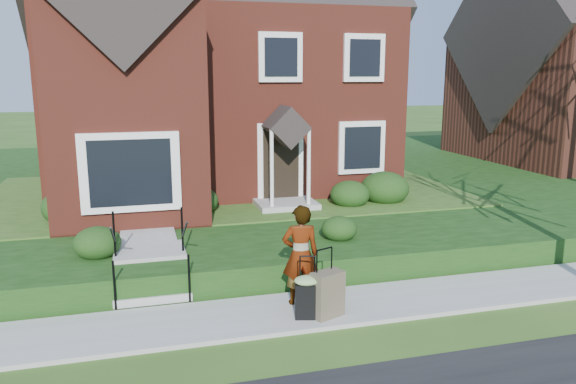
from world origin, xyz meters
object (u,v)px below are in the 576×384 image
object	(u,v)px
front_steps	(151,267)
suitcase_black	(307,294)
woman	(300,255)
suitcase_olive	(327,294)

from	to	relation	value
front_steps	suitcase_black	xyz separation A→B (m)	(2.51, -2.22, 0.03)
front_steps	woman	xyz separation A→B (m)	(2.58, -1.59, 0.52)
front_steps	suitcase_olive	xyz separation A→B (m)	(2.87, -2.25, 0.01)
front_steps	suitcase_black	distance (m)	3.36
woman	suitcase_black	world-z (taller)	woman
woman	suitcase_black	distance (m)	0.81
woman	suitcase_black	size ratio (longest dim) A/B	1.68
woman	suitcase_olive	world-z (taller)	woman
front_steps	suitcase_black	world-z (taller)	front_steps
front_steps	suitcase_black	size ratio (longest dim) A/B	1.85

